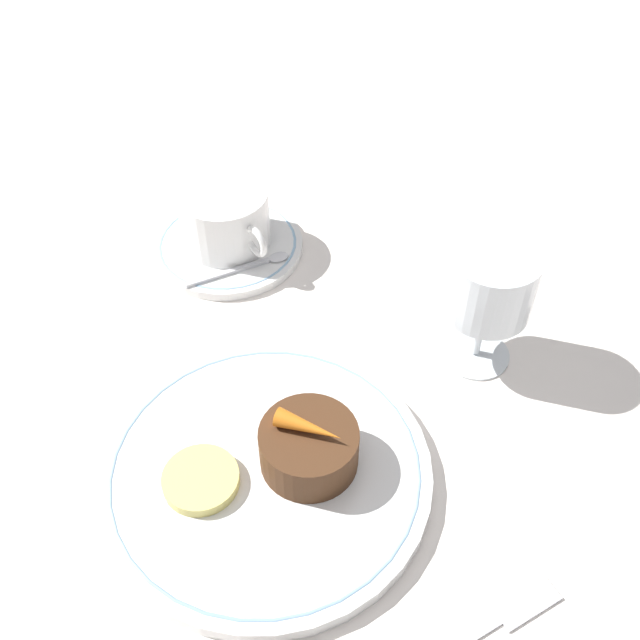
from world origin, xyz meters
The scene contains 10 objects.
ground_plane centered at (0.00, 0.00, 0.00)m, with size 3.00×3.00×0.00m, color white.
dinner_plate centered at (-0.02, -0.05, 0.01)m, with size 0.27×0.27×0.01m.
saucer centered at (-0.28, 0.09, 0.01)m, with size 0.16×0.16×0.01m.
coffee_cup centered at (-0.28, 0.09, 0.04)m, with size 0.12×0.10×0.06m.
spoon centered at (-0.23, 0.08, 0.01)m, with size 0.04×0.11×0.00m.
wine_glass centered at (0.00, 0.18, 0.09)m, with size 0.08×0.08×0.13m.
fork centered at (0.18, -0.01, 0.00)m, with size 0.04×0.17×0.01m.
dessert_cake centered at (0.00, -0.02, 0.03)m, with size 0.08×0.08×0.04m.
carrot_garnish centered at (0.00, -0.02, 0.06)m, with size 0.06×0.04×0.02m.
pineapple_slice centered at (-0.04, -0.10, 0.02)m, with size 0.06×0.06×0.01m.
Camera 1 is at (0.27, -0.23, 0.54)m, focal length 42.00 mm.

